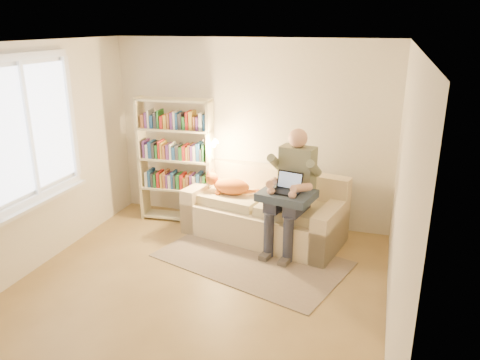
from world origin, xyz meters
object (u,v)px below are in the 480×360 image
(sofa, at_px, (265,214))
(cat, at_px, (227,185))
(bookshelf, at_px, (176,155))
(laptop, at_px, (290,187))
(person, at_px, (292,184))

(sofa, bearing_deg, cat, -165.26)
(cat, relative_size, bookshelf, 0.43)
(laptop, relative_size, bookshelf, 0.21)
(laptop, xyz_separation_m, bookshelf, (-1.78, 0.56, 0.12))
(person, bearing_deg, bookshelf, 179.16)
(sofa, distance_m, bookshelf, 1.53)
(person, relative_size, cat, 2.02)
(person, distance_m, cat, 0.98)
(sofa, distance_m, cat, 0.64)
(person, xyz_separation_m, cat, (-0.93, 0.22, -0.18))
(laptop, bearing_deg, person, 104.78)
(sofa, bearing_deg, laptop, -31.90)
(bookshelf, bearing_deg, laptop, -21.58)
(laptop, bearing_deg, bookshelf, 174.68)
(sofa, relative_size, bookshelf, 1.24)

